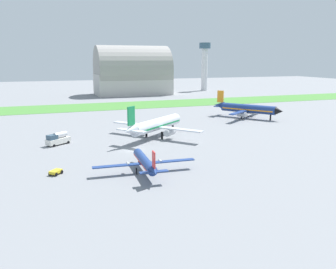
% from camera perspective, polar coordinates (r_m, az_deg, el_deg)
% --- Properties ---
extents(ground_plane, '(600.00, 600.00, 0.00)m').
position_cam_1_polar(ground_plane, '(86.60, -5.74, -2.63)').
color(ground_plane, gray).
extents(grass_taxiway_strip, '(360.00, 28.00, 0.08)m').
position_cam_1_polar(grass_taxiway_strip, '(168.36, -12.76, 4.43)').
color(grass_taxiway_strip, '#478438').
rests_on(grass_taxiway_strip, ground_plane).
extents(airplane_parked_jet_far, '(24.00, 24.24, 9.99)m').
position_cam_1_polar(airplane_parked_jet_far, '(136.60, 12.81, 4.16)').
color(airplane_parked_jet_far, navy).
rests_on(airplane_parked_jet_far, ground_plane).
extents(airplane_midfield_jet, '(24.53, 23.99, 10.41)m').
position_cam_1_polar(airplane_midfield_jet, '(99.57, -2.02, 1.60)').
color(airplane_midfield_jet, silver).
rests_on(airplane_midfield_jet, ground_plane).
extents(airplane_foreground_turboprop, '(20.71, 17.73, 6.20)m').
position_cam_1_polar(airplane_foreground_turboprop, '(69.25, -3.81, -4.47)').
color(airplane_foreground_turboprop, navy).
rests_on(airplane_foreground_turboprop, ground_plane).
extents(baggage_cart_near_gate, '(2.88, 2.95, 0.90)m').
position_cam_1_polar(baggage_cart_near_gate, '(71.90, -17.97, -5.84)').
color(baggage_cart_near_gate, yellow).
rests_on(baggage_cart_near_gate, ground_plane).
extents(fuel_truck_midfield, '(6.70, 5.71, 3.29)m').
position_cam_1_polar(fuel_truck_midfield, '(96.09, -17.66, -0.69)').
color(fuel_truck_midfield, white).
rests_on(fuel_truck_midfield, ground_plane).
extents(hangar_distant, '(46.02, 29.67, 30.50)m').
position_cam_1_polar(hangar_distant, '(224.45, -5.88, 9.89)').
color(hangar_distant, '#BCB7B2').
rests_on(hangar_distant, ground_plane).
extents(control_tower, '(8.00, 8.00, 33.41)m').
position_cam_1_polar(control_tower, '(252.47, 6.03, 11.71)').
color(control_tower, silver).
rests_on(control_tower, ground_plane).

